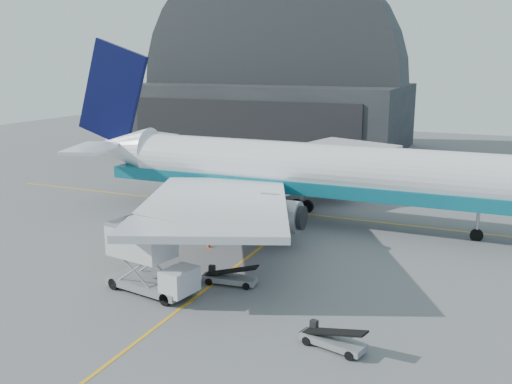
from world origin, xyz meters
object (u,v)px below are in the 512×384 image
at_px(airliner, 291,170).
at_px(pushback_tug, 255,225).
at_px(belt_loader_a, 230,278).
at_px(belt_loader_b, 332,340).
at_px(catering_truck, 148,260).

distance_m(airliner, pushback_tug, 7.78).
bearing_deg(belt_loader_a, pushback_tug, 98.47).
relative_size(pushback_tug, belt_loader_b, 1.07).
xyz_separation_m(catering_truck, pushback_tug, (1.30, 16.30, -1.71)).
relative_size(airliner, pushback_tug, 11.95).
relative_size(catering_truck, belt_loader_a, 1.69).
bearing_deg(pushback_tug, catering_truck, -88.13).
height_order(belt_loader_a, belt_loader_b, belt_loader_a).
xyz_separation_m(catering_truck, belt_loader_a, (4.76, 3.60, -1.96)).
xyz_separation_m(pushback_tug, belt_loader_a, (3.46, -12.70, -0.24)).
bearing_deg(belt_loader_b, catering_truck, -176.87).
bearing_deg(belt_loader_b, pushback_tug, 138.80).
bearing_deg(belt_loader_a, catering_truck, -149.66).
relative_size(airliner, belt_loader_a, 12.41).
xyz_separation_m(airliner, belt_loader_a, (1.95, -18.80, -4.84)).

